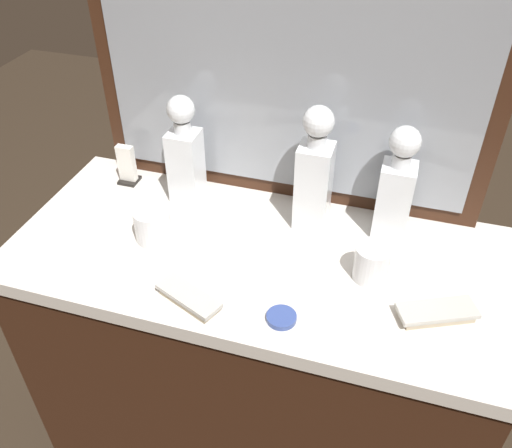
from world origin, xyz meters
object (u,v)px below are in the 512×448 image
object	(u,v)px
crystal_decanter_far_left	(314,179)
crystal_decanter_right	(185,159)
crystal_decanter_rear	(395,193)
porcelain_dish	(281,318)
crystal_tumbler_far_right	(371,264)
silver_brush_center	(189,298)
crystal_tumbler_far_left	(154,226)
silver_brush_rear	(437,313)
napkin_holder	(127,167)

from	to	relation	value
crystal_decanter_far_left	crystal_decanter_right	size ratio (longest dim) A/B	1.10
crystal_decanter_rear	porcelain_dish	xyz separation A→B (m)	(-0.17, -0.35, -0.11)
crystal_decanter_right	crystal_decanter_far_left	bearing A→B (deg)	-2.46
crystal_decanter_far_left	crystal_tumbler_far_right	xyz separation A→B (m)	(0.17, -0.15, -0.09)
crystal_decanter_rear	silver_brush_center	world-z (taller)	crystal_decanter_rear
crystal_decanter_rear	crystal_decanter_right	xyz separation A→B (m)	(-0.52, -0.01, 0.00)
crystal_decanter_rear	crystal_decanter_far_left	bearing A→B (deg)	-173.70
crystal_tumbler_far_left	silver_brush_rear	size ratio (longest dim) A/B	0.53
crystal_tumbler_far_left	porcelain_dish	world-z (taller)	crystal_tumbler_far_left
crystal_tumbler_far_right	napkin_holder	world-z (taller)	napkin_holder
crystal_decanter_rear	crystal_decanter_right	distance (m)	0.52
silver_brush_center	crystal_decanter_right	bearing A→B (deg)	112.79
crystal_decanter_far_left	crystal_decanter_right	world-z (taller)	crystal_decanter_far_left
crystal_decanter_right	crystal_decanter_rear	bearing A→B (deg)	0.71
crystal_tumbler_far_right	napkin_holder	bearing A→B (deg)	164.67
crystal_decanter_rear	porcelain_dish	world-z (taller)	crystal_decanter_rear
crystal_decanter_rear	silver_brush_rear	world-z (taller)	crystal_decanter_rear
crystal_decanter_right	silver_brush_rear	world-z (taller)	crystal_decanter_right
porcelain_dish	crystal_tumbler_far_right	bearing A→B (deg)	49.13
silver_brush_rear	napkin_holder	distance (m)	0.87
silver_brush_center	porcelain_dish	distance (m)	0.20
porcelain_dish	napkin_holder	distance (m)	0.64
crystal_decanter_rear	napkin_holder	distance (m)	0.71
crystal_tumbler_far_right	porcelain_dish	bearing A→B (deg)	-130.87
silver_brush_rear	napkin_holder	xyz separation A→B (m)	(-0.82, 0.26, 0.03)
crystal_tumbler_far_left	silver_brush_center	bearing A→B (deg)	-47.03
crystal_tumbler_far_left	napkin_holder	bearing A→B (deg)	130.56
crystal_tumbler_far_right	crystal_decanter_far_left	bearing A→B (deg)	137.16
crystal_decanter_far_left	crystal_tumbler_far_left	bearing A→B (deg)	-153.59
crystal_tumbler_far_left	napkin_holder	distance (m)	0.27
crystal_decanter_far_left	crystal_tumbler_far_left	world-z (taller)	crystal_decanter_far_left
crystal_tumbler_far_left	crystal_decanter_far_left	bearing A→B (deg)	26.41
crystal_decanter_far_left	silver_brush_center	size ratio (longest dim) A/B	2.01
crystal_decanter_right	crystal_tumbler_far_right	bearing A→B (deg)	-18.63
crystal_decanter_far_left	silver_brush_rear	world-z (taller)	crystal_decanter_far_left
crystal_tumbler_far_right	crystal_tumbler_far_left	size ratio (longest dim) A/B	0.94
crystal_decanter_far_left	silver_brush_center	distance (m)	0.40
crystal_tumbler_far_right	porcelain_dish	distance (m)	0.24
crystal_decanter_rear	crystal_tumbler_far_right	distance (m)	0.19
silver_brush_center	napkin_holder	size ratio (longest dim) A/B	1.41
crystal_decanter_far_left	porcelain_dish	world-z (taller)	crystal_decanter_far_left
crystal_decanter_far_left	crystal_decanter_right	distance (m)	0.33
crystal_decanter_far_left	silver_brush_center	world-z (taller)	crystal_decanter_far_left
crystal_tumbler_far_right	silver_brush_center	world-z (taller)	crystal_tumbler_far_right
crystal_decanter_right	crystal_tumbler_far_left	xyz separation A→B (m)	(-0.01, -0.18, -0.08)
silver_brush_rear	silver_brush_center	world-z (taller)	same
crystal_decanter_rear	crystal_tumbler_far_right	bearing A→B (deg)	-97.14
porcelain_dish	crystal_decanter_right	bearing A→B (deg)	135.06
crystal_tumbler_far_left	porcelain_dish	distance (m)	0.39
crystal_decanter_right	silver_brush_center	distance (m)	0.40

